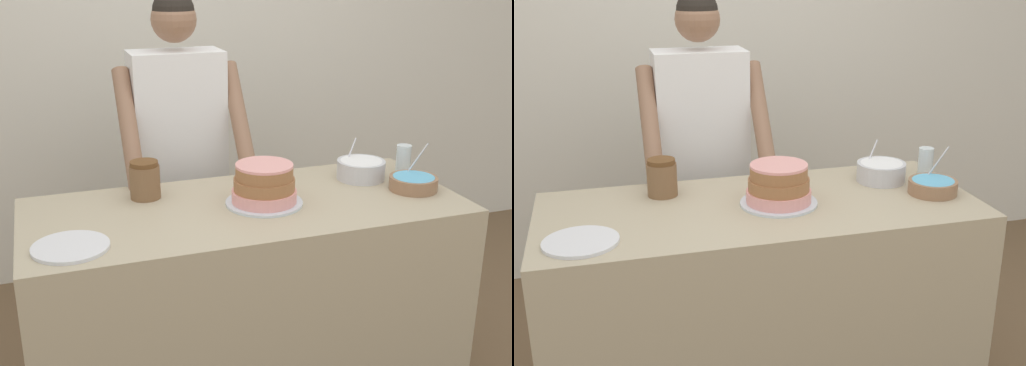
{
  "view_description": "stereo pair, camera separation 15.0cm",
  "coord_description": "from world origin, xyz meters",
  "views": [
    {
      "loc": [
        -0.71,
        -1.8,
        1.75
      ],
      "look_at": [
        0.03,
        0.32,
        0.98
      ],
      "focal_mm": 45.0,
      "sensor_mm": 36.0,
      "label": 1
    },
    {
      "loc": [
        -0.57,
        -1.84,
        1.75
      ],
      "look_at": [
        0.03,
        0.32,
        0.98
      ],
      "focal_mm": 45.0,
      "sensor_mm": 36.0,
      "label": 2
    }
  ],
  "objects": [
    {
      "name": "counter",
      "position": [
        0.0,
        0.36,
        0.44
      ],
      "size": [
        1.66,
        0.71,
        0.88
      ],
      "color": "tan",
      "rests_on": "ground_plane"
    },
    {
      "name": "wall_back",
      "position": [
        0.0,
        1.81,
        1.3
      ],
      "size": [
        10.0,
        0.05,
        2.6
      ],
      "color": "silver",
      "rests_on": "ground_plane"
    },
    {
      "name": "person_baker",
      "position": [
        -0.12,
        0.97,
        0.98
      ],
      "size": [
        0.56,
        0.47,
        1.64
      ],
      "color": "#2D2D38",
      "rests_on": "ground_plane"
    },
    {
      "name": "frosting_bowl_white",
      "position": [
        0.56,
        0.49,
        0.92
      ],
      "size": [
        0.2,
        0.2,
        0.16
      ],
      "color": "silver",
      "rests_on": "counter"
    },
    {
      "name": "stoneware_jar",
      "position": [
        -0.35,
        0.56,
        0.95
      ],
      "size": [
        0.12,
        0.12,
        0.15
      ],
      "color": "brown",
      "rests_on": "counter"
    },
    {
      "name": "frosting_bowl_blue",
      "position": [
        0.69,
        0.29,
        0.91
      ],
      "size": [
        0.19,
        0.19,
        0.18
      ],
      "color": "#936B4C",
      "rests_on": "counter"
    },
    {
      "name": "drinking_glass",
      "position": [
        0.76,
        0.49,
        0.94
      ],
      "size": [
        0.06,
        0.06,
        0.13
      ],
      "color": "silver",
      "rests_on": "counter"
    },
    {
      "name": "cake",
      "position": [
        0.07,
        0.34,
        0.95
      ],
      "size": [
        0.3,
        0.3,
        0.16
      ],
      "color": "silver",
      "rests_on": "counter"
    },
    {
      "name": "ceramic_plate",
      "position": [
        -0.66,
        0.17,
        0.89
      ],
      "size": [
        0.25,
        0.25,
        0.01
      ],
      "color": "silver",
      "rests_on": "counter"
    }
  ]
}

